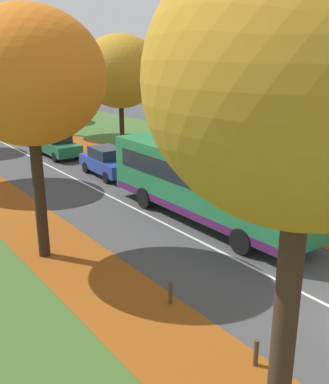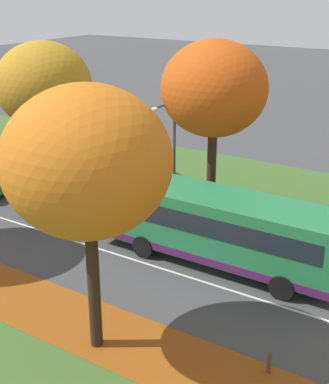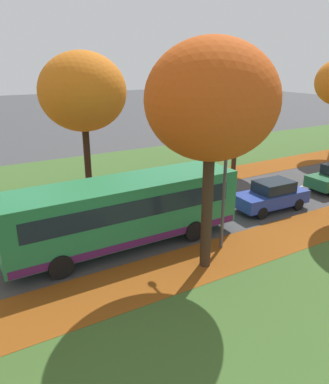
{
  "view_description": "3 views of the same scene",
  "coord_description": "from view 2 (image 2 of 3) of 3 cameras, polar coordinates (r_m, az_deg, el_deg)",
  "views": [
    {
      "loc": [
        -10.37,
        -5.2,
        6.94
      ],
      "look_at": [
        -0.36,
        8.35,
        1.58
      ],
      "focal_mm": 42.0,
      "sensor_mm": 36.0,
      "label": 1
    },
    {
      "loc": [
        -16.01,
        -0.46,
        10.79
      ],
      "look_at": [
        2.11,
        10.98,
        2.38
      ],
      "focal_mm": 50.0,
      "sensor_mm": 36.0,
      "label": 2
    },
    {
      "loc": [
        15.45,
        2.04,
        7.82
      ],
      "look_at": [
        0.71,
        10.69,
        1.76
      ],
      "focal_mm": 35.0,
      "sensor_mm": 36.0,
      "label": 3
    }
  ],
  "objects": [
    {
      "name": "leaf_litter_left",
      "position": [
        21.34,
        -16.97,
        -9.97
      ],
      "size": [
        2.8,
        60.0,
        0.0
      ],
      "primitive_type": "cube",
      "color": "#8C4714",
      "rests_on": "grass_verge_left"
    },
    {
      "name": "leaf_litter_right",
      "position": [
        27.39,
        -2.57,
        -1.78
      ],
      "size": [
        2.8,
        60.0,
        0.0
      ],
      "primitive_type": "cube",
      "color": "#8C4714",
      "rests_on": "grass_verge_right"
    },
    {
      "name": "grass_verge_right",
      "position": [
        34.21,
        -6.46,
        2.9
      ],
      "size": [
        12.0,
        90.0,
        0.01
      ],
      "primitive_type": "cube",
      "color": "#3D6028",
      "rests_on": "ground"
    },
    {
      "name": "bollard_third",
      "position": [
        16.8,
        11.09,
        -17.45
      ],
      "size": [
        0.12,
        0.12,
        0.71
      ],
      "primitive_type": "cylinder",
      "color": "#4C3823",
      "rests_on": "ground"
    },
    {
      "name": "tree_right_mid",
      "position": [
        30.5,
        -12.77,
        11.06
      ],
      "size": [
        5.27,
        5.27,
        7.96
      ],
      "color": "black",
      "rests_on": "ground"
    },
    {
      "name": "streetlamp_right",
      "position": [
        24.16,
        0.63,
        4.44
      ],
      "size": [
        1.89,
        0.28,
        6.0
      ],
      "color": "#47474C",
      "rests_on": "ground"
    },
    {
      "name": "tree_left_near",
      "position": [
        15.06,
        -8.28,
        3.14
      ],
      "size": [
        4.84,
        4.84,
        8.33
      ],
      "color": "black",
      "rests_on": "ground"
    },
    {
      "name": "car_blue_lead",
      "position": [
        26.78,
        -10.93,
        -0.87
      ],
      "size": [
        1.91,
        4.26,
        1.62
      ],
      "color": "#233D9E",
      "rests_on": "ground"
    },
    {
      "name": "bus",
      "position": [
        21.63,
        5.81,
        -3.55
      ],
      "size": [
        2.7,
        10.41,
        2.98
      ],
      "color": "#237A47",
      "rests_on": "ground"
    },
    {
      "name": "tree_right_near",
      "position": [
        23.8,
        5.32,
        10.84
      ],
      "size": [
        4.71,
        4.71,
        8.61
      ],
      "color": "#382619",
      "rests_on": "ground"
    }
  ]
}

